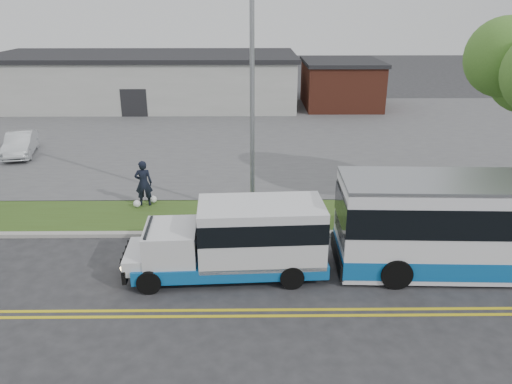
{
  "coord_description": "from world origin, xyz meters",
  "views": [
    {
      "loc": [
        2.94,
        -16.15,
        8.37
      ],
      "look_at": [
        3.13,
        1.59,
        1.6
      ],
      "focal_mm": 35.0,
      "sensor_mm": 36.0,
      "label": 1
    }
  ],
  "objects_px": {
    "pedestrian": "(144,183)",
    "parked_car_a": "(20,144)",
    "streetlight_near": "(252,91)",
    "shuttle_bus": "(241,238)"
  },
  "relations": [
    {
      "from": "pedestrian",
      "to": "parked_car_a",
      "type": "xyz_separation_m",
      "value": [
        -8.61,
        7.66,
        -0.34
      ]
    },
    {
      "from": "streetlight_near",
      "to": "shuttle_bus",
      "type": "distance_m",
      "value": 5.97
    },
    {
      "from": "shuttle_bus",
      "to": "pedestrian",
      "type": "xyz_separation_m",
      "value": [
        -4.29,
        5.77,
        -0.21
      ]
    },
    {
      "from": "shuttle_bus",
      "to": "pedestrian",
      "type": "relative_size",
      "value": 3.25
    },
    {
      "from": "streetlight_near",
      "to": "shuttle_bus",
      "type": "bearing_deg",
      "value": -94.83
    },
    {
      "from": "pedestrian",
      "to": "streetlight_near",
      "type": "bearing_deg",
      "value": 158.58
    },
    {
      "from": "shuttle_bus",
      "to": "pedestrian",
      "type": "bearing_deg",
      "value": 123.54
    },
    {
      "from": "streetlight_near",
      "to": "pedestrian",
      "type": "bearing_deg",
      "value": 164.75
    },
    {
      "from": "shuttle_bus",
      "to": "streetlight_near",
      "type": "bearing_deg",
      "value": 82.07
    },
    {
      "from": "streetlight_near",
      "to": "pedestrian",
      "type": "distance_m",
      "value": 6.36
    }
  ]
}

